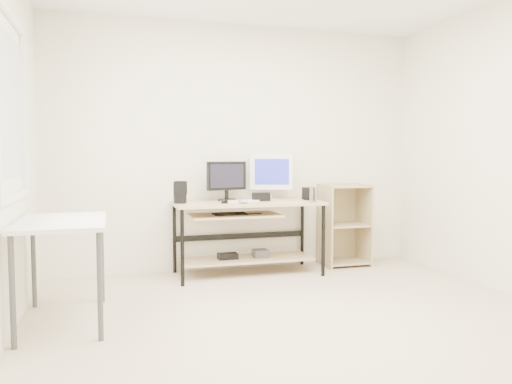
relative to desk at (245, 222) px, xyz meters
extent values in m
cube|color=beige|center=(0.03, -1.66, -0.54)|extent=(4.00, 4.00, 0.01)
cube|color=white|center=(0.03, 0.34, 0.76)|extent=(4.00, 0.01, 2.60)
cube|color=white|center=(-1.96, -1.06, 1.01)|extent=(0.01, 1.00, 1.20)
cube|color=tan|center=(0.03, -0.01, 0.20)|extent=(1.50, 0.65, 0.03)
cube|color=tan|center=(-0.12, -0.06, 0.08)|extent=(0.90, 0.49, 0.02)
cube|color=tan|center=(0.03, 0.04, -0.39)|extent=(1.35, 0.46, 0.02)
cube|color=black|center=(-0.17, -0.06, 0.10)|extent=(0.33, 0.22, 0.01)
cylinder|color=black|center=(0.08, -0.11, 0.10)|extent=(0.14, 0.01, 0.01)
cube|color=#3E3E40|center=(0.18, 0.04, -0.34)|extent=(0.15, 0.15, 0.08)
cube|color=black|center=(-0.17, 0.04, -0.35)|extent=(0.20, 0.12, 0.06)
cylinder|color=black|center=(-0.68, -0.29, -0.18)|extent=(0.04, 0.04, 0.72)
cylinder|color=black|center=(-0.68, 0.28, -0.18)|extent=(0.04, 0.04, 0.72)
cylinder|color=black|center=(0.74, -0.29, -0.18)|extent=(0.04, 0.04, 0.72)
cylinder|color=black|center=(0.74, 0.28, -0.18)|extent=(0.04, 0.04, 0.72)
cube|color=white|center=(-1.65, -1.06, 0.20)|extent=(0.60, 1.00, 0.03)
cylinder|color=#3E3E40|center=(-1.91, -1.52, -0.18)|extent=(0.04, 0.04, 0.72)
cylinder|color=#3E3E40|center=(-1.91, -0.60, -0.18)|extent=(0.04, 0.04, 0.72)
cylinder|color=#3E3E40|center=(-1.39, -1.52, -0.18)|extent=(0.04, 0.04, 0.72)
cylinder|color=#3E3E40|center=(-1.39, -0.60, -0.18)|extent=(0.04, 0.04, 0.72)
cube|color=tan|center=(0.94, 0.12, -0.09)|extent=(0.02, 0.40, 0.90)
cube|color=tan|center=(1.42, 0.12, -0.09)|extent=(0.02, 0.40, 0.90)
cube|color=tan|center=(1.18, 0.31, -0.09)|extent=(0.50, 0.02, 0.90)
cube|color=tan|center=(1.18, 0.12, -0.50)|extent=(0.46, 0.38, 0.02)
cube|color=tan|center=(1.18, 0.12, -0.09)|extent=(0.46, 0.38, 0.02)
cube|color=tan|center=(1.18, 0.12, 0.34)|extent=(0.46, 0.38, 0.02)
cylinder|color=black|center=(-0.16, 0.14, 0.22)|extent=(0.18, 0.18, 0.02)
cylinder|color=black|center=(-0.16, 0.14, 0.28)|extent=(0.04, 0.04, 0.09)
cube|color=black|center=(-0.16, 0.14, 0.47)|extent=(0.44, 0.17, 0.29)
cube|color=black|center=(-0.16, 0.12, 0.47)|extent=(0.36, 0.11, 0.24)
cube|color=silver|center=(0.34, 0.18, 0.22)|extent=(0.16, 0.15, 0.01)
cylinder|color=silver|center=(0.34, 0.18, 0.27)|extent=(0.04, 0.04, 0.09)
cube|color=white|center=(0.34, 0.18, 0.51)|extent=(0.44, 0.20, 0.38)
cube|color=#282CAD|center=(0.34, 0.16, 0.51)|extent=(0.36, 0.14, 0.31)
cube|color=white|center=(-0.01, -0.01, 0.22)|extent=(0.50, 0.25, 0.02)
ellipsoid|color=#AEAEB3|center=(-0.08, -0.20, 0.23)|extent=(0.12, 0.14, 0.04)
cube|color=black|center=(0.17, -0.01, 0.26)|extent=(0.18, 0.08, 0.09)
cube|color=black|center=(-0.66, -0.02, 0.25)|extent=(0.13, 0.13, 0.09)
cube|color=black|center=(-0.66, -0.02, 0.36)|extent=(0.14, 0.14, 0.13)
cube|color=black|center=(0.71, 0.06, 0.28)|extent=(0.12, 0.12, 0.13)
cube|color=black|center=(-0.67, 0.05, 0.30)|extent=(0.10, 0.07, 0.18)
cylinder|color=black|center=(-0.25, -0.14, 0.23)|extent=(0.09, 0.09, 0.03)
cube|color=black|center=(0.68, -0.05, 0.22)|extent=(0.10, 0.13, 0.01)
cylinder|color=#A17349|center=(0.63, -0.27, 0.21)|extent=(0.13, 0.13, 0.01)
cylinder|color=white|center=(0.63, -0.27, 0.29)|extent=(0.10, 0.10, 0.15)
camera|label=1|loc=(-1.32, -4.87, 0.66)|focal=35.00mm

